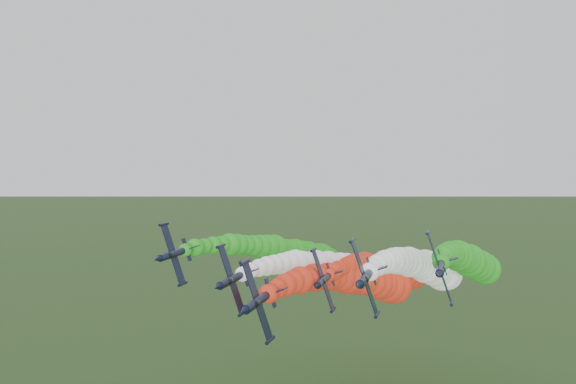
# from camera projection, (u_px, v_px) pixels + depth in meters

# --- Properties ---
(jet_lead) EXTENTS (16.08, 83.55, 22.58)m
(jet_lead) POSITION_uv_depth(u_px,v_px,m) (367.00, 282.00, 121.96)
(jet_lead) COLOR black
(jet_lead) RESTS_ON ground
(jet_inner_left) EXTENTS (16.27, 83.74, 22.76)m
(jet_inner_left) POSITION_uv_depth(u_px,v_px,m) (344.00, 270.00, 134.28)
(jet_inner_left) COLOR black
(jet_inner_left) RESTS_ON ground
(jet_inner_right) EXTENTS (15.74, 83.21, 22.23)m
(jet_inner_right) POSITION_uv_depth(u_px,v_px,m) (427.00, 268.00, 125.84)
(jet_inner_right) COLOR black
(jet_inner_right) RESTS_ON ground
(jet_outer_left) EXTENTS (15.79, 83.26, 22.29)m
(jet_outer_left) POSITION_uv_depth(u_px,v_px,m) (297.00, 254.00, 143.93)
(jet_outer_left) COLOR black
(jet_outer_left) RESTS_ON ground
(jet_outer_right) EXTENTS (15.86, 83.33, 22.36)m
(jet_outer_right) POSITION_uv_depth(u_px,v_px,m) (471.00, 262.00, 129.16)
(jet_outer_right) COLOR black
(jet_outer_right) RESTS_ON ground
(jet_trail) EXTENTS (15.47, 82.94, 21.97)m
(jet_trail) POSITION_uv_depth(u_px,v_px,m) (392.00, 271.00, 142.23)
(jet_trail) COLOR black
(jet_trail) RESTS_ON ground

